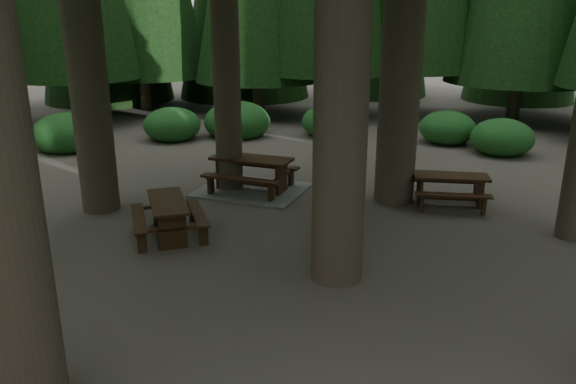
{
  "coord_description": "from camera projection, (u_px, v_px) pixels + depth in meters",
  "views": [
    {
      "loc": [
        0.12,
        -8.23,
        4.2
      ],
      "look_at": [
        -0.02,
        1.35,
        1.1
      ],
      "focal_mm": 35.0,
      "sensor_mm": 36.0,
      "label": 1
    }
  ],
  "objects": [
    {
      "name": "picnic_table_c",
      "position": [
        252.0,
        179.0,
        13.63
      ],
      "size": [
        3.04,
        2.78,
        0.84
      ],
      "rotation": [
        0.0,
        0.0,
        -0.35
      ],
      "color": "gray",
      "rests_on": "ground"
    },
    {
      "name": "picnic_table_b",
      "position": [
        168.0,
        212.0,
        10.85
      ],
      "size": [
        1.81,
        2.02,
        0.73
      ],
      "rotation": [
        0.0,
        0.0,
        1.89
      ],
      "color": "black",
      "rests_on": "ground"
    },
    {
      "name": "ground",
      "position": [
        288.0,
        282.0,
        9.12
      ],
      "size": [
        80.0,
        80.0,
        0.0
      ],
      "primitive_type": "plane",
      "color": "#534D44",
      "rests_on": "ground"
    },
    {
      "name": "shrub_ring",
      "position": [
        329.0,
        241.0,
        9.7
      ],
      "size": [
        23.86,
        24.64,
        1.49
      ],
      "color": "#205E22",
      "rests_on": "ground"
    },
    {
      "name": "picnic_table_d",
      "position": [
        451.0,
        185.0,
        12.58
      ],
      "size": [
        1.8,
        1.52,
        0.71
      ],
      "rotation": [
        0.0,
        0.0,
        -0.13
      ],
      "color": "black",
      "rests_on": "ground"
    }
  ]
}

